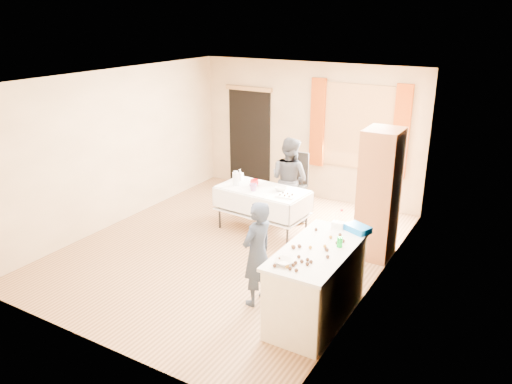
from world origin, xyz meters
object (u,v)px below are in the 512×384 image
Objects in this scene: counter at (317,283)px; party_table at (262,206)px; cabinet at (379,194)px; woman at (289,179)px; chair at (292,195)px; girl at (257,254)px.

counter is 2.57m from party_table.
cabinet is 1.84m from woman.
party_table is 1.39× the size of chair.
chair is (-1.82, 0.89, -0.64)m from cabinet.
cabinet reaches higher than woman.
counter is 1.41× the size of chair.
party_table is 2.18m from girl.
woman is at bearing 122.97° from counter.
girl is (-0.87, -2.01, -0.29)m from cabinet.
party_table is at bearing -96.92° from chair.
girl is at bearing 119.86° from woman.
counter is at bearing -62.26° from chair.
chair is 0.82× the size of girl.
party_table is (-1.88, -0.10, -0.52)m from cabinet.
chair is 3.08m from girl.
chair is (0.06, 0.99, -0.12)m from party_table.
counter is at bearing -42.13° from party_table.
counter is (-0.10, -1.94, -0.51)m from cabinet.
party_table is at bearing -177.05° from cabinet.
party_table is 1.14× the size of girl.
cabinet is at bearing 6.81° from party_table.
girl is (0.96, -2.91, 0.35)m from chair.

